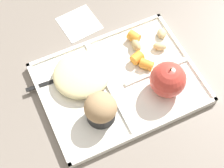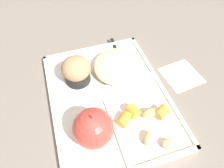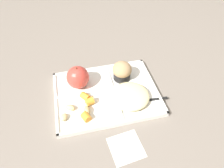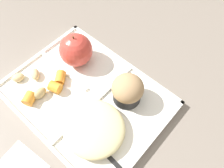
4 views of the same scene
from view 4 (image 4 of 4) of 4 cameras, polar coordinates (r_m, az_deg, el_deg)
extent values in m
plane|color=slate|center=(0.53, -6.60, -3.75)|extent=(6.00, 6.00, 0.00)
cube|color=white|center=(0.53, -6.67, -3.42)|extent=(0.37, 0.28, 0.01)
cube|color=white|center=(0.50, -18.05, -12.97)|extent=(0.37, 0.01, 0.01)
cube|color=white|center=(0.57, 2.89, 5.97)|extent=(0.37, 0.01, 0.01)
cube|color=white|center=(0.61, -18.65, 7.11)|extent=(0.01, 0.28, 0.01)
cube|color=white|center=(0.48, 9.04, -15.68)|extent=(0.01, 0.28, 0.01)
cube|color=white|center=(0.51, -4.65, -4.72)|extent=(0.01, 0.26, 0.01)
cube|color=white|center=(0.56, -12.42, 3.41)|extent=(0.17, 0.01, 0.01)
sphere|color=#C63D33|center=(0.55, -9.38, 8.74)|extent=(0.08, 0.08, 0.08)
cylinder|color=#4C381E|center=(0.52, -10.04, 11.72)|extent=(0.00, 0.00, 0.01)
cylinder|color=black|center=(0.50, 3.92, -2.72)|extent=(0.06, 0.06, 0.03)
ellipsoid|color=tan|center=(0.48, 4.12, -1.08)|extent=(0.07, 0.07, 0.06)
cylinder|color=orange|center=(0.53, -20.76, -3.54)|extent=(0.03, 0.04, 0.03)
cylinder|color=orange|center=(0.53, -14.59, -0.81)|extent=(0.03, 0.03, 0.03)
cylinder|color=orange|center=(0.54, -13.33, 1.61)|extent=(0.04, 0.04, 0.02)
ellipsoid|color=tan|center=(0.58, -23.26, 1.59)|extent=(0.03, 0.04, 0.02)
ellipsoid|color=tan|center=(0.53, -18.31, -2.28)|extent=(0.02, 0.03, 0.02)
ellipsoid|color=tan|center=(0.57, -19.38, 2.41)|extent=(0.04, 0.04, 0.02)
ellipsoid|color=beige|center=(0.47, -4.75, -11.33)|extent=(0.13, 0.13, 0.04)
sphere|color=brown|center=(0.47, -7.21, -12.55)|extent=(0.03, 0.03, 0.03)
sphere|color=#755B4C|center=(0.48, -3.69, -9.20)|extent=(0.03, 0.03, 0.03)
sphere|color=brown|center=(0.47, -4.90, -10.96)|extent=(0.03, 0.03, 0.03)
sphere|color=brown|center=(0.46, -1.53, -12.86)|extent=(0.03, 0.03, 0.03)
cube|color=black|center=(0.46, 1.13, -20.29)|extent=(0.10, 0.02, 0.00)
cube|color=black|center=(0.48, -4.86, -14.44)|extent=(0.04, 0.03, 0.00)
cylinder|color=black|center=(0.49, -6.22, -11.29)|extent=(0.02, 0.00, 0.00)
cylinder|color=black|center=(0.49, -7.15, -12.07)|extent=(0.02, 0.00, 0.00)
cylinder|color=black|center=(0.48, -8.09, -12.85)|extent=(0.02, 0.00, 0.00)
camera|label=1|loc=(0.58, 96.98, 55.25)|focal=57.98mm
camera|label=2|loc=(0.53, -35.44, 46.82)|focal=32.30mm
camera|label=3|loc=(0.45, -103.62, 1.28)|focal=32.39mm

